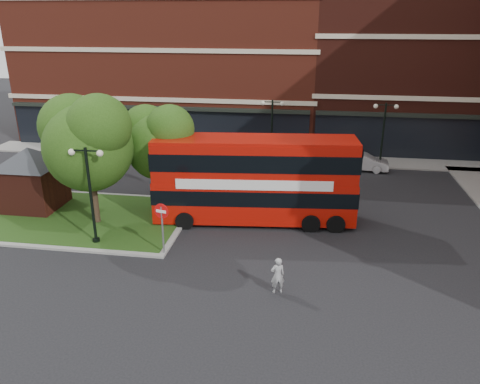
% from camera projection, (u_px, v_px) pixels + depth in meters
% --- Properties ---
extents(ground, '(120.00, 120.00, 0.00)m').
position_uv_depth(ground, '(203.00, 254.00, 22.52)').
color(ground, black).
rests_on(ground, ground).
extents(pavement_far, '(44.00, 3.00, 0.12)m').
position_uv_depth(pavement_far, '(248.00, 157.00, 37.75)').
color(pavement_far, slate).
rests_on(pavement_far, ground).
extents(terrace_far_left, '(26.00, 12.00, 14.00)m').
position_uv_depth(terrace_far_left, '(174.00, 58.00, 43.34)').
color(terrace_far_left, maroon).
rests_on(terrace_far_left, ground).
extents(terrace_far_right, '(18.00, 12.00, 16.00)m').
position_uv_depth(terrace_far_right, '(423.00, 50.00, 39.89)').
color(terrace_far_right, '#471911').
rests_on(terrace_far_right, ground).
extents(traffic_island, '(12.60, 7.60, 0.15)m').
position_uv_depth(traffic_island, '(76.00, 217.00, 26.39)').
color(traffic_island, gray).
rests_on(traffic_island, ground).
extents(kiosk, '(6.51, 6.51, 3.60)m').
position_uv_depth(kiosk, '(31.00, 171.00, 26.94)').
color(kiosk, '#471911').
rests_on(kiosk, traffic_island).
extents(tree_island_west, '(5.40, 4.71, 7.21)m').
position_uv_depth(tree_island_west, '(87.00, 138.00, 24.13)').
color(tree_island_west, '#2D2116').
rests_on(tree_island_west, ground).
extents(tree_island_east, '(4.46, 3.90, 6.29)m').
position_uv_depth(tree_island_east, '(158.00, 139.00, 26.19)').
color(tree_island_east, '#2D2116').
rests_on(tree_island_east, ground).
extents(lamp_island, '(1.72, 0.36, 5.00)m').
position_uv_depth(lamp_island, '(90.00, 191.00, 22.47)').
color(lamp_island, black).
rests_on(lamp_island, ground).
extents(lamp_far_left, '(1.72, 0.36, 5.00)m').
position_uv_depth(lamp_far_left, '(272.00, 129.00, 34.63)').
color(lamp_far_left, black).
rests_on(lamp_far_left, ground).
extents(lamp_far_right, '(1.72, 0.36, 5.00)m').
position_uv_depth(lamp_far_right, '(383.00, 133.00, 33.51)').
color(lamp_far_right, black).
rests_on(lamp_far_right, ground).
extents(bus, '(11.03, 3.53, 4.14)m').
position_uv_depth(bus, '(254.00, 175.00, 25.16)').
color(bus, '#A80F06').
rests_on(bus, ground).
extents(woman, '(0.67, 0.55, 1.60)m').
position_uv_depth(woman, '(278.00, 275.00, 19.10)').
color(woman, '#949597').
rests_on(woman, ground).
extents(car_silver, '(4.17, 2.08, 1.36)m').
position_uv_depth(car_silver, '(239.00, 150.00, 37.16)').
color(car_silver, '#ADB0B5').
rests_on(car_silver, ground).
extents(car_white, '(4.08, 1.84, 1.30)m').
position_uv_depth(car_white, '(361.00, 161.00, 34.47)').
color(car_white, silver).
rests_on(car_white, ground).
extents(no_entry_sign, '(0.72, 0.21, 2.64)m').
position_uv_depth(no_entry_sign, '(162.00, 219.00, 21.75)').
color(no_entry_sign, slate).
rests_on(no_entry_sign, ground).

